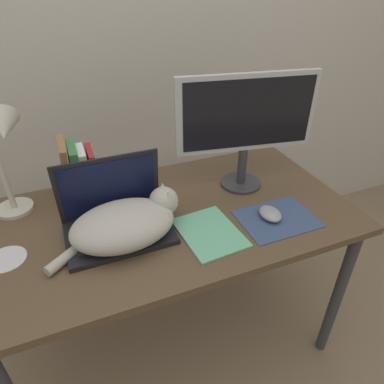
% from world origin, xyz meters
% --- Properties ---
extents(wall_back, '(8.00, 0.05, 2.60)m').
position_xyz_m(wall_back, '(0.00, 1.03, 1.30)').
color(wall_back, '#BCB7AD').
rests_on(wall_back, ground_plane).
extents(desk, '(1.30, 0.70, 0.73)m').
position_xyz_m(desk, '(0.00, 0.35, 0.65)').
color(desk, brown).
rests_on(desk, ground_plane).
extents(laptop, '(0.34, 0.23, 0.25)m').
position_xyz_m(laptop, '(-0.20, 0.33, 0.78)').
color(laptop, black).
rests_on(laptop, desk).
extents(cat, '(0.45, 0.25, 0.14)m').
position_xyz_m(cat, '(-0.18, 0.28, 0.80)').
color(cat, '#B2ADA3').
rests_on(cat, desk).
extents(external_monitor, '(0.53, 0.16, 0.45)m').
position_xyz_m(external_monitor, '(0.33, 0.43, 1.00)').
color(external_monitor, '#333338').
rests_on(external_monitor, desk).
extents(mousepad, '(0.27, 0.20, 0.00)m').
position_xyz_m(mousepad, '(0.33, 0.18, 0.73)').
color(mousepad, '#384C75').
rests_on(mousepad, desk).
extents(computer_mouse, '(0.07, 0.10, 0.03)m').
position_xyz_m(computer_mouse, '(0.31, 0.20, 0.75)').
color(computer_mouse, '#99999E').
rests_on(computer_mouse, mousepad).
extents(book_row, '(0.13, 0.17, 0.23)m').
position_xyz_m(book_row, '(-0.29, 0.61, 0.83)').
color(book_row, olive).
rests_on(book_row, desk).
extents(desk_lamp, '(0.17, 0.17, 0.40)m').
position_xyz_m(desk_lamp, '(-0.49, 0.56, 1.00)').
color(desk_lamp, beige).
rests_on(desk_lamp, desk).
extents(notepad, '(0.20, 0.25, 0.01)m').
position_xyz_m(notepad, '(0.08, 0.20, 0.74)').
color(notepad, '#6BBC93').
rests_on(notepad, desk).
extents(cd_disc, '(0.12, 0.12, 0.00)m').
position_xyz_m(cd_disc, '(-0.55, 0.32, 0.73)').
color(cd_disc, silver).
rests_on(cd_disc, desk).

